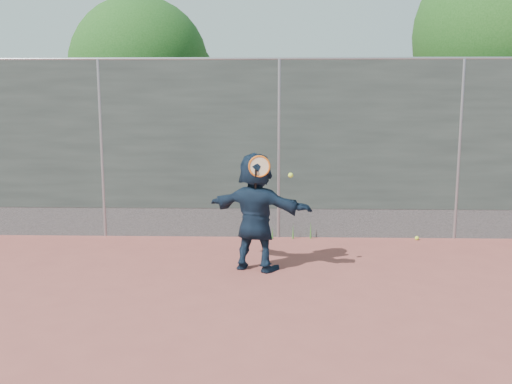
{
  "coord_description": "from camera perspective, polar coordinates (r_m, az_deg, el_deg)",
  "views": [
    {
      "loc": [
        -0.1,
        -6.06,
        2.39
      ],
      "look_at": [
        -0.33,
        1.63,
        1.1
      ],
      "focal_mm": 40.0,
      "sensor_mm": 36.0,
      "label": 1
    }
  ],
  "objects": [
    {
      "name": "ground",
      "position": [
        6.51,
        2.52,
        -11.98
      ],
      "size": [
        80.0,
        80.0,
        0.0
      ],
      "primitive_type": "plane",
      "color": "#9E4C42",
      "rests_on": "ground"
    },
    {
      "name": "ball_ground",
      "position": [
        9.99,
        15.79,
        -4.46
      ],
      "size": [
        0.07,
        0.07,
        0.07
      ],
      "primitive_type": "sphere",
      "color": "#D0F235",
      "rests_on": "ground"
    },
    {
      "name": "fence",
      "position": [
        9.59,
        2.29,
        4.71
      ],
      "size": [
        20.0,
        0.06,
        3.03
      ],
      "color": "#38423D",
      "rests_on": "ground"
    },
    {
      "name": "weed_clump",
      "position": [
        9.72,
        3.99,
        -3.91
      ],
      "size": [
        0.68,
        0.07,
        0.3
      ],
      "color": "#387226",
      "rests_on": "ground"
    },
    {
      "name": "player",
      "position": [
        7.85,
        0.0,
        -1.97
      ],
      "size": [
        1.59,
        1.03,
        1.64
      ],
      "primitive_type": "imported",
      "rotation": [
        0.0,
        0.0,
        2.75
      ],
      "color": "#142438",
      "rests_on": "ground"
    },
    {
      "name": "swing_action",
      "position": [
        7.56,
        0.63,
        2.36
      ],
      "size": [
        0.6,
        0.13,
        0.51
      ],
      "color": "orange",
      "rests_on": "ground"
    },
    {
      "name": "tree_left",
      "position": [
        12.92,
        -10.82,
        11.81
      ],
      "size": [
        3.15,
        3.0,
        4.53
      ],
      "color": "#382314",
      "rests_on": "ground"
    }
  ]
}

